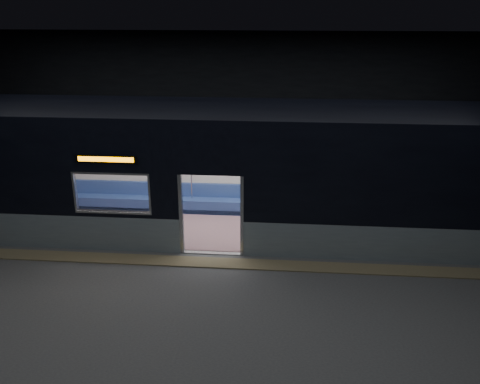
# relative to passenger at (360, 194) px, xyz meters

# --- Properties ---
(station_floor) EXTENTS (24.00, 14.00, 0.01)m
(station_floor) POSITION_rel_passenger_xyz_m (-3.86, -3.55, -0.77)
(station_floor) COLOR #47494C
(station_floor) RESTS_ON ground
(station_envelope) EXTENTS (24.00, 14.00, 5.00)m
(station_envelope) POSITION_rel_passenger_xyz_m (-3.86, -3.55, 2.90)
(station_envelope) COLOR black
(station_envelope) RESTS_ON station_floor
(tactile_strip) EXTENTS (22.80, 0.50, 0.03)m
(tactile_strip) POSITION_rel_passenger_xyz_m (-3.86, -3.00, -0.75)
(tactile_strip) COLOR #8C7F59
(tactile_strip) RESTS_ON station_floor
(metro_car) EXTENTS (18.00, 3.04, 3.35)m
(metro_car) POSITION_rel_passenger_xyz_m (-3.86, -1.00, 1.09)
(metro_car) COLOR #8A9CA5
(metro_car) RESTS_ON station_floor
(passenger) EXTENTS (0.39, 0.64, 1.28)m
(passenger) POSITION_rel_passenger_xyz_m (0.00, 0.00, 0.00)
(passenger) COLOR black
(passenger) RESTS_ON metro_car
(handbag) EXTENTS (0.24, 0.20, 0.12)m
(handbag) POSITION_rel_passenger_xyz_m (-0.03, -0.20, -0.11)
(handbag) COLOR black
(handbag) RESTS_ON passenger
(transit_map) EXTENTS (0.96, 0.03, 0.62)m
(transit_map) POSITION_rel_passenger_xyz_m (-2.63, 0.31, 0.70)
(transit_map) COLOR white
(transit_map) RESTS_ON metro_car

